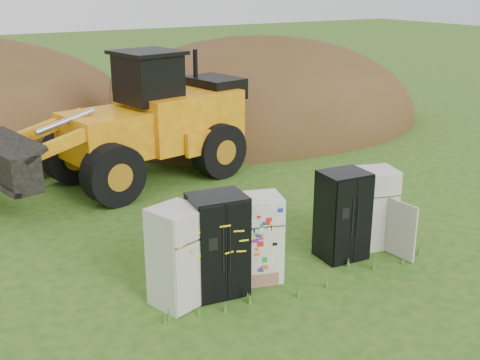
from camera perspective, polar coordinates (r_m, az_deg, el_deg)
The scene contains 8 objects.
ground at distance 12.32m, azimuth 4.21°, elevation -8.64°, with size 120.00×120.00×0.00m, color #275015.
fridge_leftmost at distance 10.84m, azimuth -6.02°, elevation -7.23°, with size 0.81×0.78×1.84m, color silver, non-canonical shape.
fridge_black_side at distance 11.14m, azimuth -2.12°, elevation -6.15°, with size 1.01×0.80×1.93m, color black, non-canonical shape.
fridge_sticker at distance 11.66m, azimuth 1.94°, elevation -5.51°, with size 0.77×0.71×1.73m, color white, non-canonical shape.
fridge_black_right at distance 12.72m, azimuth 9.68°, elevation -3.29°, with size 0.94×0.78×1.88m, color black, non-canonical shape.
fridge_open_door at distance 13.42m, azimuth 12.63°, elevation -2.59°, with size 0.80×0.74×1.77m, color silver, non-canonical shape.
wheel_loader at distance 17.10m, azimuth -11.15°, elevation 5.50°, with size 7.70×3.12×3.72m, color #FDA810, non-canonical shape.
dirt_mound_right at distance 24.78m, azimuth 1.46°, elevation 5.42°, with size 14.65×10.74×7.00m, color #443115.
Camera 1 is at (-6.43, -8.89, 5.61)m, focal length 45.00 mm.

